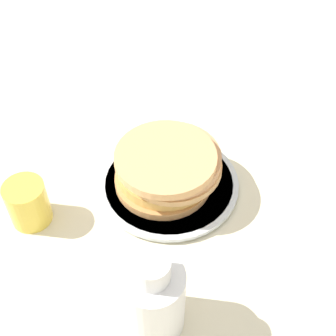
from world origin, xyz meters
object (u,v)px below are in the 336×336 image
cream_jug (153,298)px  pancake_stack (167,167)px  plate (168,184)px  juice_glass (28,203)px

cream_jug → pancake_stack: bearing=-45.3°
plate → cream_jug: size_ratio=1.57×
plate → cream_jug: 0.24m
plate → juice_glass: juice_glass is taller
plate → juice_glass: size_ratio=3.11×
pancake_stack → cream_jug: cream_jug is taller
plate → cream_jug: (-0.16, 0.17, 0.06)m
juice_glass → cream_jug: size_ratio=0.51×
pancake_stack → juice_glass: pancake_stack is taller
pancake_stack → juice_glass: size_ratio=2.35×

